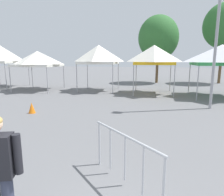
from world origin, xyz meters
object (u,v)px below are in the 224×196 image
object	(u,v)px
tree_behind_tents_right	(224,26)
traffic_cone_lot_center	(32,108)
canopy_tent_far_right	(222,55)
light_pole_near_lift	(219,9)
canopy_tent_right_of_center	(38,59)
crowd_barrier_near_person	(125,150)
tree_behind_tents_left	(158,38)
canopy_tent_center	(99,55)
canopy_tent_far_left	(154,55)
canopy_tent_behind_left	(0,54)

from	to	relation	value
tree_behind_tents_right	traffic_cone_lot_center	distance (m)	20.33
traffic_cone_lot_center	canopy_tent_far_right	bearing A→B (deg)	35.13
light_pole_near_lift	canopy_tent_right_of_center	bearing A→B (deg)	163.59
canopy_tent_right_of_center	traffic_cone_lot_center	xyz separation A→B (m)	(4.02, -6.69, -2.30)
light_pole_near_lift	crowd_barrier_near_person	bearing A→B (deg)	-112.51
tree_behind_tents_left	traffic_cone_lot_center	world-z (taller)	tree_behind_tents_left
canopy_tent_right_of_center	canopy_tent_far_right	world-z (taller)	canopy_tent_far_right
traffic_cone_lot_center	light_pole_near_lift	bearing A→B (deg)	19.93
light_pole_near_lift	crowd_barrier_near_person	size ratio (longest dim) A/B	5.37
canopy_tent_center	traffic_cone_lot_center	world-z (taller)	canopy_tent_center
canopy_tent_far_right	light_pole_near_lift	bearing A→B (deg)	-108.33
canopy_tent_far_right	tree_behind_tents_right	bearing A→B (deg)	76.14
light_pole_near_lift	canopy_tent_center	bearing A→B (deg)	148.63
canopy_tent_right_of_center	canopy_tent_far_left	size ratio (longest dim) A/B	0.98
canopy_tent_right_of_center	tree_behind_tents_right	world-z (taller)	tree_behind_tents_right
canopy_tent_right_of_center	light_pole_near_lift	distance (m)	13.12
canopy_tent_center	light_pole_near_lift	world-z (taller)	light_pole_near_lift
canopy_tent_far_left	traffic_cone_lot_center	distance (m)	9.22
tree_behind_tents_left	traffic_cone_lot_center	xyz separation A→B (m)	(-5.30, -14.51, -4.50)
tree_behind_tents_left	canopy_tent_center	bearing A→B (deg)	-122.48
tree_behind_tents_right	crowd_barrier_near_person	distance (m)	21.67
light_pole_near_lift	traffic_cone_lot_center	xyz separation A→B (m)	(-8.38, -3.04, -4.57)
canopy_tent_far_right	light_pole_near_lift	xyz separation A→B (m)	(-1.23, -3.73, 2.03)
canopy_tent_right_of_center	traffic_cone_lot_center	distance (m)	8.14
crowd_barrier_near_person	canopy_tent_behind_left	bearing A→B (deg)	138.93
tree_behind_tents_right	traffic_cone_lot_center	size ratio (longest dim) A/B	16.16
canopy_tent_behind_left	canopy_tent_far_left	distance (m)	13.53
canopy_tent_far_right	traffic_cone_lot_center	xyz separation A→B (m)	(-9.61, -6.76, -2.54)
canopy_tent_behind_left	canopy_tent_right_of_center	distance (m)	4.32
canopy_tent_far_right	tree_behind_tents_left	size ratio (longest dim) A/B	0.50
canopy_tent_behind_left	canopy_tent_far_right	bearing A→B (deg)	-1.93
tree_behind_tents_right	traffic_cone_lot_center	bearing A→B (deg)	-127.10
canopy_tent_far_right	crowd_barrier_near_person	xyz separation A→B (m)	(-4.33, -11.20, -2.04)
canopy_tent_far_right	canopy_tent_behind_left	bearing A→B (deg)	178.07
canopy_tent_center	canopy_tent_behind_left	bearing A→B (deg)	-178.58
tree_behind_tents_left	tree_behind_tents_right	bearing A→B (deg)	9.45
light_pole_near_lift	canopy_tent_far_left	bearing A→B (deg)	127.35
canopy_tent_right_of_center	crowd_barrier_near_person	xyz separation A→B (m)	(9.30, -11.13, -1.80)
canopy_tent_right_of_center	light_pole_near_lift	size ratio (longest dim) A/B	0.41
canopy_tent_far_left	light_pole_near_lift	world-z (taller)	light_pole_near_lift
light_pole_near_lift	tree_behind_tents_left	size ratio (longest dim) A/B	1.21
canopy_tent_far_left	tree_behind_tents_right	world-z (taller)	tree_behind_tents_right
canopy_tent_right_of_center	traffic_cone_lot_center	size ratio (longest dim) A/B	6.82
crowd_barrier_near_person	traffic_cone_lot_center	bearing A→B (deg)	139.96
tree_behind_tents_right	tree_behind_tents_left	xyz separation A→B (m)	(-6.48, -1.08, -1.13)
canopy_tent_far_left	traffic_cone_lot_center	world-z (taller)	canopy_tent_far_left
tree_behind_tents_left	traffic_cone_lot_center	distance (m)	16.09
canopy_tent_center	canopy_tent_far_left	size ratio (longest dim) A/B	1.03
canopy_tent_right_of_center	canopy_tent_far_left	xyz separation A→B (m)	(9.28, 0.43, 0.27)
canopy_tent_far_left	tree_behind_tents_right	bearing A→B (deg)	52.36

